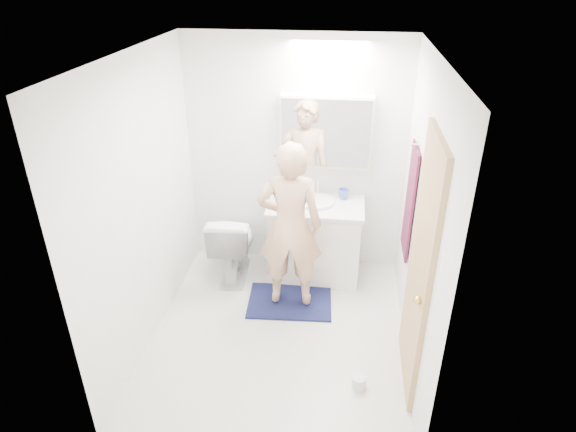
% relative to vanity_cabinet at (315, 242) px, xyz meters
% --- Properties ---
extents(floor, '(2.50, 2.50, 0.00)m').
position_rel_vanity_cabinet_xyz_m(floor, '(-0.24, -0.96, -0.39)').
color(floor, silver).
rests_on(floor, ground).
extents(ceiling, '(2.50, 2.50, 0.00)m').
position_rel_vanity_cabinet_xyz_m(ceiling, '(-0.24, -0.96, 2.01)').
color(ceiling, white).
rests_on(ceiling, floor).
extents(wall_back, '(2.50, 0.00, 2.50)m').
position_rel_vanity_cabinet_xyz_m(wall_back, '(-0.24, 0.29, 0.81)').
color(wall_back, white).
rests_on(wall_back, floor).
extents(wall_front, '(2.50, 0.00, 2.50)m').
position_rel_vanity_cabinet_xyz_m(wall_front, '(-0.24, -2.21, 0.81)').
color(wall_front, white).
rests_on(wall_front, floor).
extents(wall_left, '(0.00, 2.50, 2.50)m').
position_rel_vanity_cabinet_xyz_m(wall_left, '(-1.34, -0.96, 0.81)').
color(wall_left, white).
rests_on(wall_left, floor).
extents(wall_right, '(0.00, 2.50, 2.50)m').
position_rel_vanity_cabinet_xyz_m(wall_right, '(0.86, -0.96, 0.81)').
color(wall_right, white).
rests_on(wall_right, floor).
extents(vanity_cabinet, '(0.90, 0.55, 0.78)m').
position_rel_vanity_cabinet_xyz_m(vanity_cabinet, '(0.00, 0.00, 0.00)').
color(vanity_cabinet, white).
rests_on(vanity_cabinet, floor).
extents(countertop, '(0.95, 0.58, 0.04)m').
position_rel_vanity_cabinet_xyz_m(countertop, '(-0.00, -0.00, 0.41)').
color(countertop, white).
rests_on(countertop, vanity_cabinet).
extents(sink_basin, '(0.36, 0.36, 0.03)m').
position_rel_vanity_cabinet_xyz_m(sink_basin, '(-0.00, 0.03, 0.45)').
color(sink_basin, silver).
rests_on(sink_basin, countertop).
extents(faucet, '(0.02, 0.02, 0.16)m').
position_rel_vanity_cabinet_xyz_m(faucet, '(-0.00, 0.22, 0.51)').
color(faucet, silver).
rests_on(faucet, countertop).
extents(medicine_cabinet, '(0.88, 0.14, 0.70)m').
position_rel_vanity_cabinet_xyz_m(medicine_cabinet, '(0.06, 0.21, 1.11)').
color(medicine_cabinet, white).
rests_on(medicine_cabinet, wall_back).
extents(mirror_panel, '(0.84, 0.01, 0.66)m').
position_rel_vanity_cabinet_xyz_m(mirror_panel, '(0.06, 0.13, 1.11)').
color(mirror_panel, silver).
rests_on(mirror_panel, medicine_cabinet).
extents(toilet, '(0.46, 0.76, 0.75)m').
position_rel_vanity_cabinet_xyz_m(toilet, '(-0.83, -0.11, -0.01)').
color(toilet, white).
rests_on(toilet, floor).
extents(bath_rug, '(0.83, 0.60, 0.02)m').
position_rel_vanity_cabinet_xyz_m(bath_rug, '(-0.19, -0.53, -0.38)').
color(bath_rug, '#141841').
rests_on(bath_rug, floor).
extents(person, '(0.61, 0.42, 1.60)m').
position_rel_vanity_cabinet_xyz_m(person, '(-0.19, -0.53, 0.46)').
color(person, tan).
rests_on(person, bath_rug).
extents(door, '(0.04, 0.80, 2.00)m').
position_rel_vanity_cabinet_xyz_m(door, '(0.84, -1.31, 0.61)').
color(door, tan).
rests_on(door, wall_right).
extents(door_knob, '(0.06, 0.06, 0.06)m').
position_rel_vanity_cabinet_xyz_m(door_knob, '(0.80, -1.61, 0.56)').
color(door_knob, gold).
rests_on(door_knob, door).
extents(towel, '(0.02, 0.42, 1.00)m').
position_rel_vanity_cabinet_xyz_m(towel, '(0.84, -0.41, 0.71)').
color(towel, '#161035').
rests_on(towel, wall_right).
extents(towel_hook, '(0.07, 0.02, 0.02)m').
position_rel_vanity_cabinet_xyz_m(towel_hook, '(0.83, -0.41, 1.23)').
color(towel_hook, silver).
rests_on(towel_hook, wall_right).
extents(soap_bottle_a, '(0.11, 0.11, 0.21)m').
position_rel_vanity_cabinet_xyz_m(soap_bottle_a, '(-0.33, 0.15, 0.53)').
color(soap_bottle_a, '#C4C47F').
rests_on(soap_bottle_a, countertop).
extents(soap_bottle_b, '(0.10, 0.10, 0.16)m').
position_rel_vanity_cabinet_xyz_m(soap_bottle_b, '(-0.24, 0.18, 0.51)').
color(soap_bottle_b, '#5DA1C9').
rests_on(soap_bottle_b, countertop).
extents(toothbrush_cup, '(0.13, 0.13, 0.10)m').
position_rel_vanity_cabinet_xyz_m(toothbrush_cup, '(0.26, 0.16, 0.48)').
color(toothbrush_cup, '#4463CD').
rests_on(toothbrush_cup, countertop).
extents(toilet_paper_roll, '(0.11, 0.11, 0.10)m').
position_rel_vanity_cabinet_xyz_m(toilet_paper_roll, '(0.47, -1.52, -0.34)').
color(toilet_paper_roll, silver).
rests_on(toilet_paper_roll, floor).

